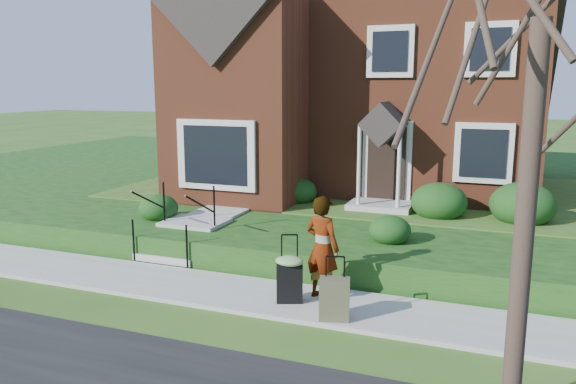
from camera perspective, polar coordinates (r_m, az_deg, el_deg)
The scene contains 10 objects.
ground at distance 10.29m, azimuth -3.63°, elevation -10.64°, with size 120.00×120.00×0.00m, color #2D5119.
sidewalk at distance 10.28m, azimuth -3.63°, elevation -10.43°, with size 60.00×1.60×0.08m, color #9E9B93.
terrace at distance 19.91m, azimuth 20.56°, elevation 0.11°, with size 44.00×20.00×0.60m, color #143B10.
walkway at distance 15.49m, azimuth -4.40°, elevation -0.88°, with size 1.20×6.00×0.06m, color #9E9B93.
main_house at distance 18.85m, azimuth 8.21°, elevation 15.28°, with size 10.40×10.20×9.40m.
front_steps at distance 12.82m, azimuth -10.43°, elevation -4.22°, with size 1.40×2.02×1.50m.
foundation_shrubs at distance 14.20m, azimuth 7.68°, elevation -0.26°, with size 9.92×4.03×1.05m.
woman at distance 9.77m, azimuth 3.51°, elevation -5.65°, with size 0.67×0.44×1.83m, color #999999.
suitcase_black at distance 9.72m, azimuth 0.16°, elevation -8.54°, with size 0.61×0.56×1.19m.
suitcase_olive at distance 9.08m, azimuth 4.74°, elevation -10.76°, with size 0.53×0.38×1.04m.
Camera 1 is at (4.01, -8.70, 3.76)m, focal length 35.00 mm.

